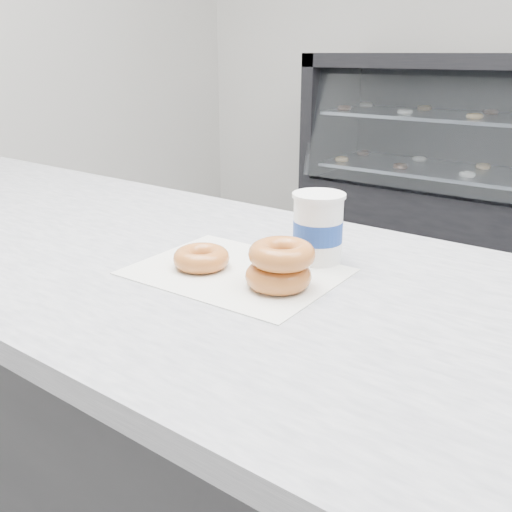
{
  "coord_description": "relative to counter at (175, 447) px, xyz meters",
  "views": [
    {
      "loc": [
        0.75,
        -1.31,
        1.25
      ],
      "look_at": [
        0.19,
        -0.57,
        0.92
      ],
      "focal_mm": 40.0,
      "sensor_mm": 36.0,
      "label": 1
    }
  ],
  "objects": [
    {
      "name": "ground",
      "position": [
        0.0,
        0.6,
        -0.45
      ],
      "size": [
        5.0,
        5.0,
        0.0
      ],
      "primitive_type": "plane",
      "color": "#97979A",
      "rests_on": "ground"
    },
    {
      "name": "coffee_cup",
      "position": [
        0.26,
        0.13,
        0.51
      ],
      "size": [
        0.09,
        0.09,
        0.12
      ],
      "rotation": [
        0.0,
        0.0,
        0.01
      ],
      "color": "white",
      "rests_on": "counter"
    },
    {
      "name": "donut_stack",
      "position": [
        0.28,
        -0.02,
        0.49
      ],
      "size": [
        0.15,
        0.15,
        0.07
      ],
      "color": "orange",
      "rests_on": "wax_paper"
    },
    {
      "name": "wax_paper",
      "position": [
        0.18,
        -0.0,
        0.45
      ],
      "size": [
        0.35,
        0.27,
        0.0
      ],
      "primitive_type": "cube",
      "rotation": [
        0.0,
        0.0,
        0.03
      ],
      "color": "silver",
      "rests_on": "counter"
    },
    {
      "name": "display_case",
      "position": [
        0.0,
        2.72,
        0.04
      ],
      "size": [
        2.4,
        0.74,
        1.25
      ],
      "color": "black",
      "rests_on": "ground"
    },
    {
      "name": "donut_single",
      "position": [
        0.12,
        -0.03,
        0.47
      ],
      "size": [
        0.1,
        0.1,
        0.03
      ],
      "primitive_type": "torus",
      "rotation": [
        0.0,
        0.0,
        0.03
      ],
      "color": "orange",
      "rests_on": "wax_paper"
    },
    {
      "name": "counter",
      "position": [
        0.0,
        0.0,
        0.0
      ],
      "size": [
        3.06,
        0.76,
        0.9
      ],
      "color": "#333335",
      "rests_on": "ground"
    }
  ]
}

